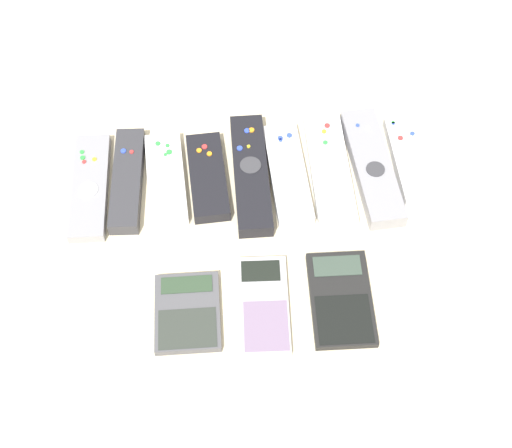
# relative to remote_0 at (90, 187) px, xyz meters

# --- Properties ---
(ground_plane) EXTENTS (3.00, 3.00, 0.00)m
(ground_plane) POSITION_rel_remote_0_xyz_m (0.24, -0.13, -0.01)
(ground_plane) COLOR beige
(remote_0) EXTENTS (0.06, 0.19, 0.02)m
(remote_0) POSITION_rel_remote_0_xyz_m (0.00, 0.00, 0.00)
(remote_0) COLOR gray
(remote_0) RESTS_ON ground_plane
(remote_1) EXTENTS (0.05, 0.18, 0.02)m
(remote_1) POSITION_rel_remote_0_xyz_m (0.06, 0.01, 0.00)
(remote_1) COLOR #333338
(remote_1) RESTS_ON ground_plane
(remote_2) EXTENTS (0.06, 0.17, 0.02)m
(remote_2) POSITION_rel_remote_0_xyz_m (0.11, 0.01, 0.00)
(remote_2) COLOR white
(remote_2) RESTS_ON ground_plane
(remote_3) EXTENTS (0.06, 0.16, 0.02)m
(remote_3) POSITION_rel_remote_0_xyz_m (0.18, 0.00, 0.00)
(remote_3) COLOR black
(remote_3) RESTS_ON ground_plane
(remote_4) EXTENTS (0.05, 0.21, 0.03)m
(remote_4) POSITION_rel_remote_0_xyz_m (0.24, 0.00, 0.00)
(remote_4) COLOR black
(remote_4) RESTS_ON ground_plane
(remote_5) EXTENTS (0.06, 0.18, 0.02)m
(remote_5) POSITION_rel_remote_0_xyz_m (0.30, -0.00, 0.00)
(remote_5) COLOR silver
(remote_5) RESTS_ON ground_plane
(remote_6) EXTENTS (0.06, 0.21, 0.02)m
(remote_6) POSITION_rel_remote_0_xyz_m (0.36, 0.00, 0.00)
(remote_6) COLOR white
(remote_6) RESTS_ON ground_plane
(remote_7) EXTENTS (0.07, 0.21, 0.03)m
(remote_7) POSITION_rel_remote_0_xyz_m (0.43, -0.00, 0.00)
(remote_7) COLOR gray
(remote_7) RESTS_ON ground_plane
(remote_8) EXTENTS (0.05, 0.16, 0.02)m
(remote_8) POSITION_rel_remote_0_xyz_m (0.49, 0.01, 0.00)
(remote_8) COLOR white
(remote_8) RESTS_ON ground_plane
(calculator_0) EXTENTS (0.09, 0.12, 0.01)m
(calculator_0) POSITION_rel_remote_0_xyz_m (0.14, -0.22, -0.00)
(calculator_0) COLOR #4C4C51
(calculator_0) RESTS_ON ground_plane
(calculator_1) EXTENTS (0.07, 0.15, 0.01)m
(calculator_1) POSITION_rel_remote_0_xyz_m (0.24, -0.22, -0.00)
(calculator_1) COLOR #B2B2B7
(calculator_1) RESTS_ON ground_plane
(calculator_2) EXTENTS (0.09, 0.14, 0.01)m
(calculator_2) POSITION_rel_remote_0_xyz_m (0.35, -0.22, -0.00)
(calculator_2) COLOR black
(calculator_2) RESTS_ON ground_plane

